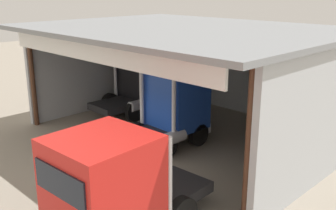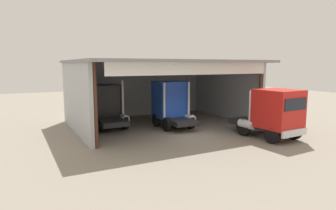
{
  "view_description": "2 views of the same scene",
  "coord_description": "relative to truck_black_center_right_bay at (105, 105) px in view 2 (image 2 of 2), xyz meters",
  "views": [
    {
      "loc": [
        12.26,
        -8.86,
        6.95
      ],
      "look_at": [
        0.0,
        3.4,
        1.77
      ],
      "focal_mm": 42.25,
      "sensor_mm": 36.0,
      "label": 1
    },
    {
      "loc": [
        -10.65,
        -16.69,
        4.9
      ],
      "look_at": [
        0.0,
        3.4,
        1.77
      ],
      "focal_mm": 31.21,
      "sensor_mm": 36.0,
      "label": 2
    }
  ],
  "objects": [
    {
      "name": "truck_red_center_bay",
      "position": [
        8.81,
        -8.85,
        -0.02
      ],
      "size": [
        2.69,
        5.23,
        3.32
      ],
      "rotation": [
        0.0,
        0.0,
        3.19
      ],
      "color": "red",
      "rests_on": "ground"
    },
    {
      "name": "tool_cart",
      "position": [
        7.55,
        2.78,
        -1.28
      ],
      "size": [
        0.9,
        0.6,
        1.0
      ],
      "primitive_type": "cube",
      "color": "#1E59A5",
      "rests_on": "ground"
    },
    {
      "name": "truck_black_center_right_bay",
      "position": [
        0.0,
        0.0,
        0.0
      ],
      "size": [
        2.69,
        4.75,
        3.71
      ],
      "rotation": [
        0.0,
        0.0,
        -0.02
      ],
      "color": "black",
      "rests_on": "ground"
    },
    {
      "name": "ground_plane",
      "position": [
        4.38,
        -5.7,
        -1.78
      ],
      "size": [
        80.0,
        80.0,
        0.0
      ],
      "primitive_type": "plane",
      "color": "gray",
      "rests_on": "ground"
    },
    {
      "name": "truck_blue_left_bay",
      "position": [
        4.7,
        -2.26,
        0.1
      ],
      "size": [
        2.55,
        4.2,
        3.63
      ],
      "rotation": [
        0.0,
        0.0,
        -0.03
      ],
      "color": "#1E47B7",
      "rests_on": "ground"
    },
    {
      "name": "workshop_shed",
      "position": [
        4.38,
        -0.13,
        1.9
      ],
      "size": [
        14.13,
        11.01,
        5.26
      ],
      "color": "#ADB2B7",
      "rests_on": "ground"
    },
    {
      "name": "oil_drum",
      "position": [
        8.33,
        2.55,
        -1.33
      ],
      "size": [
        0.58,
        0.58,
        0.9
      ],
      "primitive_type": "cylinder",
      "color": "gold",
      "rests_on": "ground"
    }
  ]
}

